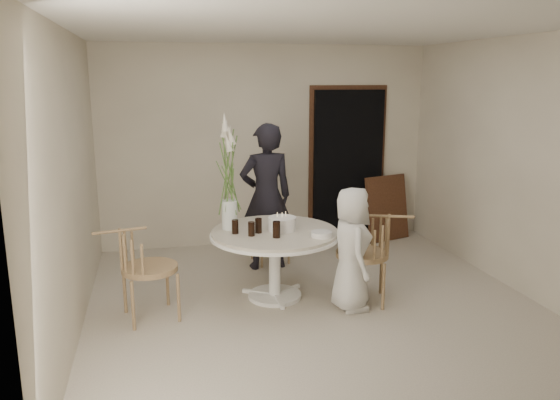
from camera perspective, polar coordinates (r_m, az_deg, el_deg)
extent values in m
plane|color=beige|center=(5.71, 3.51, -10.73)|extent=(4.50, 4.50, 0.00)
plane|color=silver|center=(5.26, 3.93, 17.39)|extent=(4.50, 4.50, 0.00)
plane|color=beige|center=(7.48, -1.34, 5.65)|extent=(4.50, 0.00, 4.50)
plane|color=beige|center=(3.29, 15.23, -3.97)|extent=(4.50, 0.00, 4.50)
plane|color=beige|center=(5.14, -21.05, 1.56)|extent=(0.00, 4.50, 4.50)
plane|color=beige|center=(6.35, 23.57, 3.33)|extent=(0.00, 4.50, 4.50)
cube|color=black|center=(7.78, 7.09, 3.61)|extent=(1.00, 0.10, 2.10)
cube|color=#56311D|center=(7.81, 7.00, 4.09)|extent=(1.12, 0.03, 2.22)
cylinder|color=white|center=(5.84, -0.54, -9.93)|extent=(0.56, 0.56, 0.04)
cylinder|color=white|center=(5.72, -0.55, -6.93)|extent=(0.12, 0.12, 0.65)
cylinder|color=white|center=(5.62, -0.56, -3.66)|extent=(1.33, 1.33, 0.03)
cylinder|color=beige|center=(5.61, -0.56, -3.41)|extent=(1.30, 1.30, 0.04)
cube|color=#56311D|center=(7.87, 11.13, -0.83)|extent=(0.72, 0.40, 0.91)
cylinder|color=#A28458|center=(6.64, -1.91, -5.42)|extent=(0.03, 0.03, 0.40)
cylinder|color=#A28458|center=(6.77, 0.93, -5.06)|extent=(0.03, 0.03, 0.40)
cylinder|color=#A28458|center=(6.97, -2.96, -4.57)|extent=(0.03, 0.03, 0.40)
cylinder|color=#A28458|center=(7.09, -0.23, -4.24)|extent=(0.03, 0.03, 0.40)
cylinder|color=#A28458|center=(6.80, -1.05, -3.05)|extent=(0.45, 0.45, 0.04)
cylinder|color=#A28458|center=(5.95, 6.37, -7.30)|extent=(0.03, 0.03, 0.48)
cylinder|color=#A28458|center=(5.55, 6.29, -8.81)|extent=(0.03, 0.03, 0.48)
cylinder|color=#A28458|center=(5.96, 10.52, -7.40)|extent=(0.03, 0.03, 0.48)
cylinder|color=#A28458|center=(5.56, 10.76, -8.91)|extent=(0.03, 0.03, 0.48)
cylinder|color=#A28458|center=(5.66, 8.57, -5.60)|extent=(0.54, 0.54, 0.05)
cylinder|color=#A28458|center=(5.30, -10.56, -10.03)|extent=(0.03, 0.03, 0.48)
cylinder|color=#A28458|center=(5.69, -11.68, -8.49)|extent=(0.03, 0.03, 0.48)
cylinder|color=#A28458|center=(5.22, -15.11, -10.63)|extent=(0.03, 0.03, 0.48)
cylinder|color=#A28458|center=(5.61, -15.93, -9.02)|extent=(0.03, 0.03, 0.48)
cylinder|color=#A28458|center=(5.36, -13.46, -6.95)|extent=(0.53, 0.53, 0.05)
imported|color=black|center=(6.49, -1.47, 0.33)|extent=(0.67, 0.47, 1.75)
imported|color=silver|center=(5.43, 7.47, -5.10)|extent=(0.43, 0.63, 1.24)
cylinder|color=silver|center=(5.60, 0.22, -2.49)|extent=(0.29, 0.29, 0.14)
cylinder|color=#FFE1A1|center=(5.58, 0.22, -1.56)|extent=(0.01, 0.01, 0.05)
cylinder|color=#FFE1A1|center=(5.62, 0.60, -1.45)|extent=(0.01, 0.01, 0.05)
cylinder|color=#FFE1A1|center=(5.59, -0.29, -1.53)|extent=(0.01, 0.01, 0.05)
cylinder|color=black|center=(5.41, -3.01, -3.03)|extent=(0.07, 0.07, 0.14)
cylinder|color=black|center=(5.35, -0.37, -3.10)|extent=(0.08, 0.08, 0.16)
cylinder|color=black|center=(5.50, -4.71, -2.79)|extent=(0.08, 0.08, 0.14)
cylinder|color=black|center=(5.51, -2.27, -2.69)|extent=(0.08, 0.08, 0.15)
cylinder|color=white|center=(5.41, 4.35, -3.57)|extent=(0.22, 0.22, 0.05)
cylinder|color=white|center=(5.66, -5.29, -1.53)|extent=(0.16, 0.16, 0.30)
cylinder|color=#4A6F2F|center=(5.58, -5.05, 2.27)|extent=(0.01, 0.01, 0.76)
cone|color=beige|center=(5.53, -5.12, 6.13)|extent=(0.08, 0.08, 0.19)
cylinder|color=#4A6F2F|center=(5.60, -5.29, 2.63)|extent=(0.01, 0.01, 0.82)
cone|color=beige|center=(5.54, -5.38, 6.82)|extent=(0.08, 0.08, 0.19)
cylinder|color=#4A6F2F|center=(5.59, -5.62, 2.94)|extent=(0.01, 0.01, 0.89)
cone|color=beige|center=(5.53, -5.72, 7.48)|extent=(0.08, 0.08, 0.19)
cylinder|color=#4A6F2F|center=(5.55, -5.71, 3.21)|extent=(0.01, 0.01, 0.95)
cone|color=beige|center=(5.49, -5.82, 8.12)|extent=(0.08, 0.08, 0.19)
cylinder|color=#4A6F2F|center=(5.54, -5.45, 2.18)|extent=(0.01, 0.01, 0.76)
cone|color=beige|center=(5.49, -5.53, 6.08)|extent=(0.08, 0.08, 0.19)
cylinder|color=#4A6F2F|center=(5.55, -5.13, 2.54)|extent=(0.01, 0.01, 0.82)
cone|color=beige|center=(5.49, -5.22, 6.77)|extent=(0.08, 0.08, 0.19)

